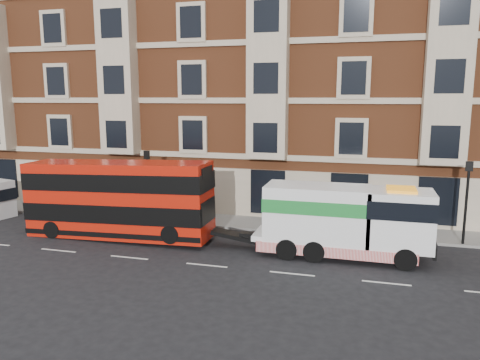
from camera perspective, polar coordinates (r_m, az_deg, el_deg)
name	(u,v)px	position (r m, az deg, el deg)	size (l,w,h in m)	color
ground	(207,265)	(22.15, -4.07, -10.33)	(120.00, 120.00, 0.00)	black
sidewalk	(247,223)	(28.96, 0.88, -5.22)	(90.00, 3.00, 0.15)	slate
victorian_terrace	(280,64)	(35.23, 4.89, 13.87)	(45.00, 12.00, 20.40)	brown
lamp_post_west	(148,180)	(29.27, -11.20, -0.02)	(0.35, 0.15, 4.35)	black
lamp_post_east	(467,196)	(26.71, 25.91, -1.82)	(0.35, 0.15, 4.35)	black
double_decker_bus	(118,198)	(26.53, -14.66, -2.16)	(10.47, 2.40, 4.24)	red
tow_truck	(342,220)	(23.18, 12.28, -4.81)	(8.38, 2.48, 3.49)	white
pedestrian	(104,202)	(31.63, -16.27, -2.60)	(0.62, 0.40, 1.69)	black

